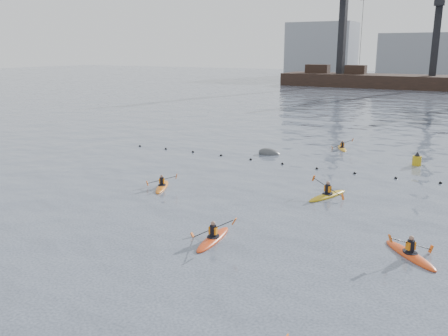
{
  "coord_description": "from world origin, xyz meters",
  "views": [
    {
      "loc": [
        12.26,
        -13.2,
        9.27
      ],
      "look_at": [
        -0.23,
        9.26,
        2.8
      ],
      "focal_mm": 38.0,
      "sensor_mm": 36.0,
      "label": 1
    }
  ],
  "objects_px": {
    "kayaker_2": "(162,186)",
    "kayaker_3": "(327,195)",
    "kayaker_4": "(410,254)",
    "mooring_buoy": "(270,154)",
    "kayaker_0": "(213,238)",
    "nav_buoy": "(417,161)",
    "kayaker_5": "(342,148)"
  },
  "relations": [
    {
      "from": "kayaker_2",
      "to": "kayaker_3",
      "type": "distance_m",
      "value": 11.15
    },
    {
      "from": "kayaker_4",
      "to": "mooring_buoy",
      "type": "bearing_deg",
      "value": -94.32
    },
    {
      "from": "kayaker_0",
      "to": "kayaker_3",
      "type": "bearing_deg",
      "value": 67.63
    },
    {
      "from": "kayaker_3",
      "to": "mooring_buoy",
      "type": "xyz_separation_m",
      "value": [
        -8.41,
        9.9,
        -0.11
      ]
    },
    {
      "from": "kayaker_2",
      "to": "kayaker_3",
      "type": "relative_size",
      "value": 0.85
    },
    {
      "from": "nav_buoy",
      "to": "kayaker_2",
      "type": "bearing_deg",
      "value": -133.16
    },
    {
      "from": "kayaker_2",
      "to": "kayaker_4",
      "type": "bearing_deg",
      "value": -37.36
    },
    {
      "from": "kayaker_5",
      "to": "nav_buoy",
      "type": "xyz_separation_m",
      "value": [
        7.12,
        -3.47,
        0.31
      ]
    },
    {
      "from": "kayaker_5",
      "to": "kayaker_0",
      "type": "bearing_deg",
      "value": -115.39
    },
    {
      "from": "kayaker_0",
      "to": "nav_buoy",
      "type": "bearing_deg",
      "value": 66.68
    },
    {
      "from": "kayaker_2",
      "to": "kayaker_5",
      "type": "bearing_deg",
      "value": 43.31
    },
    {
      "from": "kayaker_0",
      "to": "kayaker_2",
      "type": "bearing_deg",
      "value": 134.79
    },
    {
      "from": "kayaker_0",
      "to": "kayaker_5",
      "type": "distance_m",
      "value": 25.14
    },
    {
      "from": "kayaker_0",
      "to": "nav_buoy",
      "type": "relative_size",
      "value": 2.76
    },
    {
      "from": "kayaker_2",
      "to": "kayaker_0",
      "type": "bearing_deg",
      "value": -64.5
    },
    {
      "from": "kayaker_5",
      "to": "mooring_buoy",
      "type": "bearing_deg",
      "value": -159.6
    },
    {
      "from": "kayaker_2",
      "to": "mooring_buoy",
      "type": "bearing_deg",
      "value": 55.23
    },
    {
      "from": "kayaker_3",
      "to": "kayaker_5",
      "type": "bearing_deg",
      "value": 121.95
    },
    {
      "from": "kayaker_2",
      "to": "mooring_buoy",
      "type": "distance_m",
      "value": 13.58
    },
    {
      "from": "mooring_buoy",
      "to": "kayaker_2",
      "type": "bearing_deg",
      "value": -99.26
    },
    {
      "from": "kayaker_4",
      "to": "kayaker_0",
      "type": "bearing_deg",
      "value": -27.41
    },
    {
      "from": "kayaker_4",
      "to": "kayaker_3",
      "type": "bearing_deg",
      "value": -94.01
    },
    {
      "from": "kayaker_3",
      "to": "nav_buoy",
      "type": "relative_size",
      "value": 2.84
    },
    {
      "from": "kayaker_3",
      "to": "nav_buoy",
      "type": "bearing_deg",
      "value": 92.01
    },
    {
      "from": "kayaker_3",
      "to": "mooring_buoy",
      "type": "distance_m",
      "value": 12.99
    },
    {
      "from": "kayaker_2",
      "to": "nav_buoy",
      "type": "relative_size",
      "value": 2.42
    },
    {
      "from": "kayaker_4",
      "to": "mooring_buoy",
      "type": "distance_m",
      "value": 22.23
    },
    {
      "from": "kayaker_5",
      "to": "nav_buoy",
      "type": "distance_m",
      "value": 7.93
    },
    {
      "from": "kayaker_3",
      "to": "nav_buoy",
      "type": "distance_m",
      "value": 12.49
    },
    {
      "from": "kayaker_0",
      "to": "kayaker_3",
      "type": "height_order",
      "value": "kayaker_0"
    },
    {
      "from": "kayaker_3",
      "to": "kayaker_0",
      "type": "bearing_deg",
      "value": -86.26
    },
    {
      "from": "kayaker_2",
      "to": "nav_buoy",
      "type": "distance_m",
      "value": 21.09
    }
  ]
}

